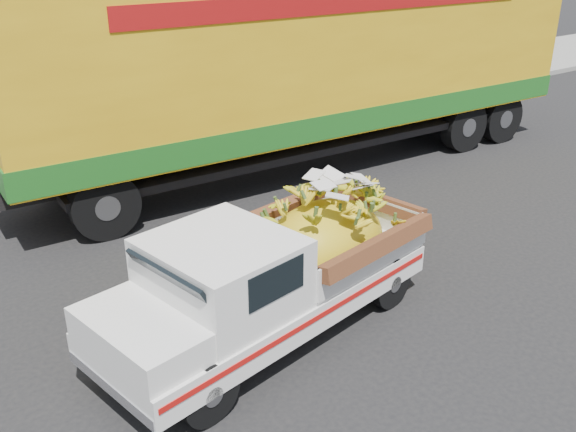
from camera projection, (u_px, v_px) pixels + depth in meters
ground at (362, 291)px, 8.71m from camera, size 100.00×100.00×0.00m
curb at (149, 154)px, 13.75m from camera, size 60.00×0.25×0.15m
sidewalk at (111, 131)px, 15.30m from camera, size 60.00×4.00×0.14m
pickup_truck at (287, 265)px, 7.69m from camera, size 4.48×2.28×1.50m
semi_trailer at (308, 63)px, 12.37m from camera, size 12.03×3.07×3.80m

